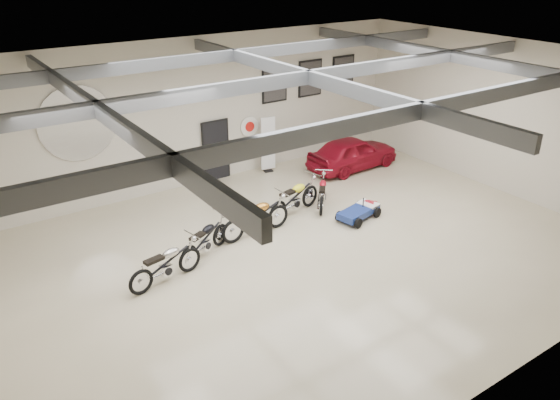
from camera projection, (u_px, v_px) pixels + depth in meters
floor at (305, 252)px, 14.83m from camera, size 16.00×12.00×0.01m
ceiling at (309, 66)px, 12.73m from camera, size 16.00×12.00×0.01m
back_wall at (200, 113)px, 18.28m from camera, size 16.00×0.02×5.00m
right_wall at (502, 116)px, 17.86m from camera, size 0.02×12.00×5.00m
ceiling_beams at (309, 77)px, 12.83m from camera, size 15.80×11.80×0.32m
door at (216, 151)px, 19.11m from camera, size 0.92×0.08×2.10m
logo_plaque at (77, 124)px, 16.07m from camera, size 2.30×0.06×1.16m
poster_left at (274, 84)px, 19.53m from camera, size 1.05×0.08×1.35m
poster_mid at (310, 78)px, 20.35m from camera, size 1.05×0.08×1.35m
poster_right at (343, 73)px, 21.16m from camera, size 1.05×0.08×1.35m
oil_sign at (249, 126)px, 19.55m from camera, size 0.72×0.10×0.72m
banner_stand at (268, 146)px, 19.76m from camera, size 0.57×0.30×2.00m
motorcycle_silver at (165, 264)px, 13.28m from camera, size 2.12×1.01×1.06m
motorcycle_black at (205, 239)px, 14.43m from camera, size 2.03×1.39×1.02m
motorcycle_gold at (256, 217)px, 15.47m from camera, size 2.25×0.79×1.15m
motorcycle_yellow at (294, 197)px, 16.71m from camera, size 2.27×1.20×1.13m
motorcycle_red at (322, 192)px, 17.27m from camera, size 1.66×1.79×0.97m
go_kart at (362, 208)px, 16.60m from camera, size 1.90×1.16×0.64m
vintage_car at (353, 153)px, 20.21m from camera, size 1.59×3.68×1.24m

